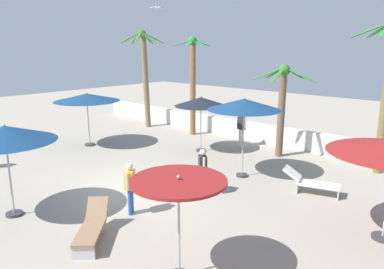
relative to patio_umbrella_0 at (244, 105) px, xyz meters
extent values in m
plane|color=#9E9384|center=(-2.10, -3.52, -2.77)|extent=(56.00, 56.00, 0.00)
cube|color=silver|center=(-2.10, 5.03, -2.29)|extent=(25.20, 0.30, 0.94)
cylinder|color=#333338|center=(0.00, 0.00, -2.73)|extent=(0.43, 0.43, 0.08)
cylinder|color=#A5A5AD|center=(0.00, 0.00, -1.45)|extent=(0.05, 0.05, 2.63)
cone|color=navy|center=(0.00, 0.00, 0.02)|extent=(2.73, 2.73, 0.41)
sphere|color=#99999E|center=(0.00, 0.00, 0.23)|extent=(0.08, 0.08, 0.08)
cylinder|color=#333338|center=(-3.05, -7.29, -2.73)|extent=(0.48, 0.48, 0.08)
cylinder|color=#A5A5AD|center=(-3.05, -7.29, -1.62)|extent=(0.05, 0.05, 2.29)
cone|color=navy|center=(-3.05, -7.29, -0.29)|extent=(2.81, 2.81, 0.45)
sphere|color=#99999E|center=(-3.05, -7.29, -0.06)|extent=(0.08, 0.08, 0.08)
cylinder|color=#333338|center=(-8.26, -1.33, -2.73)|extent=(0.52, 0.52, 0.08)
cylinder|color=#A5A5AD|center=(-8.26, -1.33, -1.63)|extent=(0.05, 0.05, 2.28)
cone|color=navy|center=(-8.26, -1.33, -0.35)|extent=(3.17, 3.17, 0.37)
sphere|color=#99999E|center=(-8.26, -1.33, -0.16)|extent=(0.08, 0.08, 0.08)
cylinder|color=#333338|center=(-3.46, 1.59, -2.73)|extent=(0.44, 0.44, 0.08)
cylinder|color=#A5A5AD|center=(-3.46, 1.59, -1.66)|extent=(0.05, 0.05, 2.20)
cone|color=black|center=(-3.46, 1.59, -0.41)|extent=(2.46, 2.46, 0.41)
sphere|color=#99999E|center=(-3.46, 1.59, -0.19)|extent=(0.08, 0.08, 0.08)
cylinder|color=#A5A5AD|center=(2.65, -6.19, -1.66)|extent=(0.05, 0.05, 2.21)
cylinder|color=maroon|center=(2.65, -6.19, -0.57)|extent=(2.01, 2.01, 0.06)
sphere|color=#99999E|center=(2.65, -6.19, -0.48)|extent=(0.08, 0.08, 0.08)
cylinder|color=#333338|center=(5.43, -1.49, -2.73)|extent=(0.55, 0.55, 0.08)
cylinder|color=brown|center=(-9.58, 3.60, -0.01)|extent=(0.60, 0.33, 5.53)
sphere|color=#346C33|center=(-9.85, 3.60, 2.75)|extent=(0.53, 0.53, 0.53)
ellipsoid|color=#346C33|center=(-9.11, 3.55, 2.52)|extent=(1.36, 0.29, 0.71)
ellipsoid|color=#346C33|center=(-9.50, 4.25, 2.52)|extent=(0.81, 1.28, 0.71)
ellipsoid|color=#346C33|center=(-10.10, 4.29, 2.52)|extent=(0.65, 1.33, 0.71)
ellipsoid|color=#346C33|center=(-10.56, 3.80, 2.52)|extent=(1.35, 0.55, 0.71)
ellipsoid|color=#346C33|center=(-10.51, 3.28, 2.52)|extent=(1.30, 0.77, 0.71)
ellipsoid|color=#346C33|center=(-10.13, 2.92, 2.52)|extent=(0.70, 1.32, 0.71)
ellipsoid|color=#346C33|center=(-9.46, 2.98, 2.52)|extent=(0.89, 1.25, 0.71)
ellipsoid|color=#287D2D|center=(3.05, 4.44, 2.67)|extent=(1.30, 1.07, 0.62)
ellipsoid|color=#287D2D|center=(2.89, 3.97, 2.67)|extent=(1.49, 0.22, 0.62)
ellipsoid|color=#287D2D|center=(3.05, 3.48, 2.67)|extent=(1.31, 1.06, 0.62)
cylinder|color=brown|center=(-0.30, 3.34, -0.84)|extent=(0.35, 0.32, 3.85)
sphere|color=#317028|center=(-0.27, 3.34, 1.08)|extent=(0.51, 0.51, 0.51)
ellipsoid|color=#317028|center=(0.48, 3.39, 0.89)|extent=(1.43, 0.29, 0.61)
ellipsoid|color=#317028|center=(-0.14, 4.08, 0.89)|extent=(0.45, 1.43, 0.61)
ellipsoid|color=#317028|center=(-0.94, 3.69, 0.89)|extent=(1.35, 0.83, 0.61)
ellipsoid|color=#317028|center=(-0.84, 2.85, 0.89)|extent=(1.20, 1.08, 0.61)
ellipsoid|color=#317028|center=(-0.17, 2.60, 0.89)|extent=(0.39, 1.43, 0.61)
cylinder|color=brown|center=(-6.04, 3.90, -0.22)|extent=(0.34, 0.31, 5.10)
sphere|color=#218131|center=(-6.06, 3.90, 2.33)|extent=(0.50, 0.50, 0.50)
ellipsoid|color=#218131|center=(-5.49, 3.83, 2.21)|extent=(1.15, 0.34, 0.35)
ellipsoid|color=#218131|center=(-5.89, 4.46, 2.21)|extent=(0.53, 1.14, 0.35)
ellipsoid|color=#218131|center=(-6.50, 4.28, 2.21)|extent=(0.99, 0.90, 0.35)
ellipsoid|color=#218131|center=(-6.51, 3.54, 2.21)|extent=(1.01, 0.87, 0.35)
ellipsoid|color=#218131|center=(-5.80, 3.39, 2.21)|extent=(0.70, 1.10, 0.35)
cube|color=#B7B7BC|center=(0.54, -7.22, -2.59)|extent=(0.43, 0.41, 0.35)
cube|color=#B7B7BC|center=(-0.36, -6.28, -2.59)|extent=(0.43, 0.41, 0.35)
cube|color=#8C6B4C|center=(0.09, -6.75, -2.42)|extent=(1.36, 1.39, 0.08)
cube|color=#8C6B4C|center=(-0.55, -6.07, -2.19)|extent=(0.75, 0.75, 0.52)
cube|color=#B7B7BC|center=(3.54, 0.41, -2.59)|extent=(0.20, 0.54, 0.35)
cube|color=#B7B7BC|center=(2.30, 0.04, -2.59)|extent=(0.20, 0.54, 0.35)
cube|color=silver|center=(2.92, 0.23, -2.42)|extent=(1.50, 0.93, 0.08)
cube|color=silver|center=(2.08, -0.02, -2.14)|extent=(0.72, 0.70, 0.42)
cylinder|color=#3359B2|center=(0.10, -2.41, -2.37)|extent=(0.12, 0.12, 0.79)
cylinder|color=#3359B2|center=(-0.03, -2.31, -2.37)|extent=(0.12, 0.12, 0.79)
cube|color=#26262D|center=(0.04, -2.36, -1.69)|extent=(0.43, 0.41, 0.56)
sphere|color=beige|center=(0.04, -2.36, -1.30)|extent=(0.21, 0.21, 0.21)
cylinder|color=beige|center=(0.22, -2.51, -1.66)|extent=(0.08, 0.08, 0.51)
cylinder|color=beige|center=(-0.15, -2.21, -1.66)|extent=(0.08, 0.08, 0.51)
cylinder|color=#3359B2|center=(-0.62, -4.85, -2.37)|extent=(0.12, 0.12, 0.79)
cylinder|color=#3359B2|center=(-0.53, -4.98, -2.37)|extent=(0.12, 0.12, 0.79)
cube|color=gold|center=(-0.57, -4.91, -1.69)|extent=(0.40, 0.43, 0.56)
sphere|color=beige|center=(-0.57, -4.91, -1.30)|extent=(0.21, 0.21, 0.21)
cylinder|color=beige|center=(-0.71, -4.71, -1.66)|extent=(0.08, 0.08, 0.51)
cylinder|color=beige|center=(-0.44, -5.11, -1.66)|extent=(0.08, 0.08, 0.51)
cylinder|color=silver|center=(-2.64, 3.62, -2.34)|extent=(0.12, 0.12, 0.86)
cylinder|color=silver|center=(-2.48, 3.60, -2.34)|extent=(0.12, 0.12, 0.86)
cube|color=#26262D|center=(-2.56, 3.61, -1.60)|extent=(0.38, 0.27, 0.61)
sphere|color=beige|center=(-2.56, 3.61, -1.18)|extent=(0.23, 0.23, 0.23)
cylinder|color=beige|center=(-2.80, 3.63, -1.57)|extent=(0.08, 0.08, 0.55)
cylinder|color=beige|center=(-2.32, 3.59, -1.57)|extent=(0.08, 0.08, 0.55)
ellipsoid|color=white|center=(-7.38, 2.66, 4.02)|extent=(0.33, 0.14, 0.12)
sphere|color=white|center=(-7.55, 2.66, 4.05)|extent=(0.10, 0.10, 0.10)
cube|color=silver|center=(-7.39, 2.43, 4.04)|extent=(0.16, 0.46, 0.15)
cube|color=silver|center=(-7.37, 2.89, 4.04)|extent=(0.16, 0.47, 0.09)
camera|label=1|loc=(7.68, -11.34, 2.12)|focal=35.05mm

